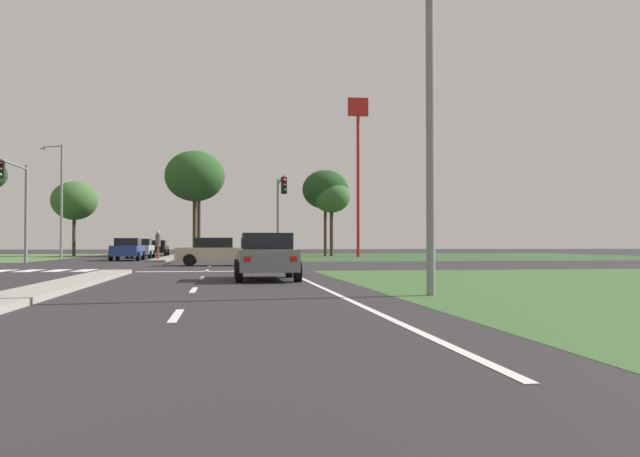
{
  "coord_description": "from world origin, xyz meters",
  "views": [
    {
      "loc": [
        4.29,
        -5.27,
        1.19
      ],
      "look_at": [
        9.58,
        31.67,
        2.03
      ],
      "focal_mm": 37.14,
      "sensor_mm": 36.0,
      "label": 1
    }
  ],
  "objects_px": {
    "fastfood_pole_sign": "(358,143)",
    "car_black_fifth": "(157,248)",
    "car_silver_fourth": "(141,248)",
    "car_blue_third": "(128,249)",
    "treeline_fourth": "(195,176)",
    "treeline_seventh": "(325,190)",
    "treeline_sixth": "(332,197)",
    "street_lamp_near": "(422,86)",
    "treeline_fifth": "(199,179)",
    "traffic_signal_far_right": "(280,203)",
    "treeline_third": "(74,201)",
    "pedestrian_at_median": "(158,242)",
    "car_beige_near": "(216,251)",
    "car_grey_second": "(266,256)",
    "street_lamp_third": "(60,195)"
  },
  "relations": [
    {
      "from": "pedestrian_at_median",
      "to": "treeline_sixth",
      "type": "relative_size",
      "value": 0.27
    },
    {
      "from": "car_silver_fourth",
      "to": "car_beige_near",
      "type": "bearing_deg",
      "value": 108.26
    },
    {
      "from": "traffic_signal_far_right",
      "to": "treeline_third",
      "type": "height_order",
      "value": "treeline_third"
    },
    {
      "from": "treeline_seventh",
      "to": "treeline_sixth",
      "type": "bearing_deg",
      "value": -55.64
    },
    {
      "from": "street_lamp_near",
      "to": "treeline_fifth",
      "type": "height_order",
      "value": "treeline_fifth"
    },
    {
      "from": "street_lamp_third",
      "to": "pedestrian_at_median",
      "type": "bearing_deg",
      "value": -50.04
    },
    {
      "from": "treeline_third",
      "to": "treeline_fifth",
      "type": "height_order",
      "value": "treeline_fifth"
    },
    {
      "from": "car_silver_fourth",
      "to": "street_lamp_third",
      "type": "distance_m",
      "value": 8.15
    },
    {
      "from": "street_lamp_near",
      "to": "fastfood_pole_sign",
      "type": "relative_size",
      "value": 0.61
    },
    {
      "from": "pedestrian_at_median",
      "to": "treeline_seventh",
      "type": "height_order",
      "value": "treeline_seventh"
    },
    {
      "from": "traffic_signal_far_right",
      "to": "treeline_seventh",
      "type": "height_order",
      "value": "treeline_seventh"
    },
    {
      "from": "car_black_fifth",
      "to": "treeline_seventh",
      "type": "xyz_separation_m",
      "value": [
        15.91,
        -3.42,
        5.51
      ]
    },
    {
      "from": "pedestrian_at_median",
      "to": "street_lamp_near",
      "type": "bearing_deg",
      "value": 125.55
    },
    {
      "from": "traffic_signal_far_right",
      "to": "street_lamp_near",
      "type": "bearing_deg",
      "value": -87.45
    },
    {
      "from": "car_beige_near",
      "to": "treeline_third",
      "type": "distance_m",
      "value": 32.26
    },
    {
      "from": "fastfood_pole_sign",
      "to": "car_black_fifth",
      "type": "bearing_deg",
      "value": 155.07
    },
    {
      "from": "car_black_fifth",
      "to": "treeline_sixth",
      "type": "relative_size",
      "value": 0.65
    },
    {
      "from": "street_lamp_near",
      "to": "treeline_sixth",
      "type": "xyz_separation_m",
      "value": [
        5.42,
        46.67,
        0.74
      ]
    },
    {
      "from": "street_lamp_third",
      "to": "treeline_third",
      "type": "distance_m",
      "value": 8.41
    },
    {
      "from": "car_beige_near",
      "to": "fastfood_pole_sign",
      "type": "height_order",
      "value": "fastfood_pole_sign"
    },
    {
      "from": "treeline_fifth",
      "to": "car_blue_third",
      "type": "bearing_deg",
      "value": -102.53
    },
    {
      "from": "car_silver_fourth",
      "to": "treeline_fifth",
      "type": "distance_m",
      "value": 14.05
    },
    {
      "from": "car_grey_second",
      "to": "pedestrian_at_median",
      "type": "relative_size",
      "value": 2.29
    },
    {
      "from": "car_blue_third",
      "to": "street_lamp_third",
      "type": "distance_m",
      "value": 11.82
    },
    {
      "from": "car_beige_near",
      "to": "car_grey_second",
      "type": "bearing_deg",
      "value": 7.35
    },
    {
      "from": "car_silver_fourth",
      "to": "treeline_fifth",
      "type": "relative_size",
      "value": 0.45
    },
    {
      "from": "car_beige_near",
      "to": "treeline_fourth",
      "type": "relative_size",
      "value": 0.44
    },
    {
      "from": "car_blue_third",
      "to": "treeline_fourth",
      "type": "xyz_separation_m",
      "value": [
        3.88,
        15.39,
        6.68
      ]
    },
    {
      "from": "car_blue_third",
      "to": "fastfood_pole_sign",
      "type": "height_order",
      "value": "fastfood_pole_sign"
    },
    {
      "from": "fastfood_pole_sign",
      "to": "treeline_seventh",
      "type": "height_order",
      "value": "fastfood_pole_sign"
    },
    {
      "from": "car_black_fifth",
      "to": "traffic_signal_far_right",
      "type": "bearing_deg",
      "value": 111.34
    },
    {
      "from": "fastfood_pole_sign",
      "to": "treeline_seventh",
      "type": "xyz_separation_m",
      "value": [
        -2.16,
        4.98,
        -3.74
      ]
    },
    {
      "from": "street_lamp_third",
      "to": "pedestrian_at_median",
      "type": "xyz_separation_m",
      "value": [
        8.88,
        -10.6,
        -3.85
      ]
    },
    {
      "from": "street_lamp_third",
      "to": "car_silver_fourth",
      "type": "bearing_deg",
      "value": -14.34
    },
    {
      "from": "car_silver_fourth",
      "to": "treeline_fourth",
      "type": "xyz_separation_m",
      "value": [
        3.86,
        8.35,
        6.69
      ]
    },
    {
      "from": "car_beige_near",
      "to": "treeline_seventh",
      "type": "height_order",
      "value": "treeline_seventh"
    },
    {
      "from": "car_silver_fourth",
      "to": "car_black_fifth",
      "type": "height_order",
      "value": "car_silver_fourth"
    },
    {
      "from": "treeline_third",
      "to": "treeline_fourth",
      "type": "bearing_deg",
      "value": -8.82
    },
    {
      "from": "car_grey_second",
      "to": "street_lamp_third",
      "type": "relative_size",
      "value": 0.47
    },
    {
      "from": "pedestrian_at_median",
      "to": "treeline_fourth",
      "type": "relative_size",
      "value": 0.19
    },
    {
      "from": "car_black_fifth",
      "to": "fastfood_pole_sign",
      "type": "distance_m",
      "value": 21.97
    },
    {
      "from": "car_black_fifth",
      "to": "treeline_sixth",
      "type": "xyz_separation_m",
      "value": [
        16.39,
        -4.13,
        4.76
      ]
    },
    {
      "from": "treeline_third",
      "to": "treeline_fourth",
      "type": "relative_size",
      "value": 0.71
    },
    {
      "from": "car_black_fifth",
      "to": "street_lamp_third",
      "type": "relative_size",
      "value": 0.49
    },
    {
      "from": "street_lamp_third",
      "to": "treeline_fourth",
      "type": "xyz_separation_m",
      "value": [
        10.53,
        6.64,
        2.32
      ]
    },
    {
      "from": "car_grey_second",
      "to": "treeline_fifth",
      "type": "bearing_deg",
      "value": 95.02
    },
    {
      "from": "car_grey_second",
      "to": "traffic_signal_far_right",
      "type": "bearing_deg",
      "value": 83.87
    },
    {
      "from": "treeline_third",
      "to": "treeline_sixth",
      "type": "distance_m",
      "value": 24.17
    },
    {
      "from": "car_silver_fourth",
      "to": "pedestrian_at_median",
      "type": "bearing_deg",
      "value": 103.99
    },
    {
      "from": "car_beige_near",
      "to": "fastfood_pole_sign",
      "type": "xyz_separation_m",
      "value": [
        12.04,
        21.3,
        9.26
      ]
    }
  ]
}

